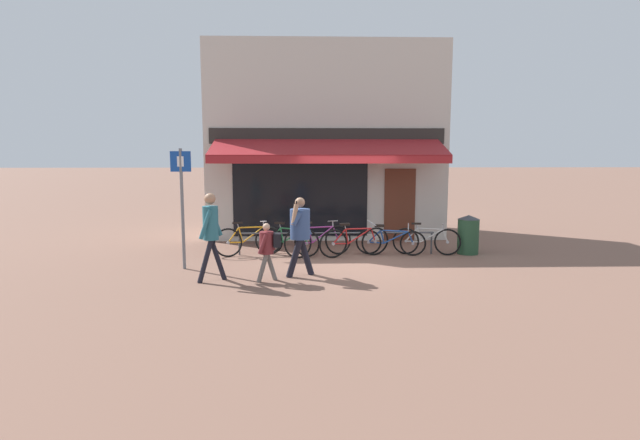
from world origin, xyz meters
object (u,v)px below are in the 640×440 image
Objects in this scene: bicycle_red at (354,241)px; pedestrian_second_adult at (211,227)px; bicycle_blue at (390,242)px; bicycle_purple at (318,240)px; bicycle_green at (288,241)px; pedestrian_adult at (300,229)px; bicycle_orange at (248,240)px; litter_bin at (468,234)px; bicycle_silver at (426,240)px; parking_sign at (182,196)px; pedestrian_child at (268,245)px.

pedestrian_second_adult is (-3.07, -2.26, 0.71)m from bicycle_red.
pedestrian_second_adult reaches higher than bicycle_blue.
bicycle_green is at bearing 148.63° from bicycle_purple.
bicycle_red reaches higher than bicycle_green.
pedestrian_adult is (-1.31, -1.88, 0.61)m from bicycle_red.
bicycle_purple is at bearing 154.22° from bicycle_red.
bicycle_green is 0.90× the size of bicycle_blue.
bicycle_red reaches higher than bicycle_orange.
bicycle_purple is 1.76× the size of litter_bin.
bicycle_blue is at bearing -164.30° from bicycle_silver.
bicycle_purple reaches higher than bicycle_orange.
parking_sign is (-2.57, 0.72, 0.61)m from pedestrian_adult.
pedestrian_second_adult is (-3.99, -2.43, 0.75)m from bicycle_blue.
pedestrian_adult is (-3.16, -2.14, 0.64)m from bicycle_silver.
bicycle_silver is 5.57m from pedestrian_second_adult.
bicycle_green is 0.94× the size of pedestrian_adult.
pedestrian_adult is (1.32, -2.19, 0.62)m from bicycle_orange.
pedestrian_adult is 4.81m from litter_bin.
bicycle_orange is 1.02× the size of pedestrian_adult.
bicycle_blue is at bearing 15.36° from parking_sign.
bicycle_red is 4.23m from parking_sign.
pedestrian_adult is 0.93× the size of pedestrian_second_adult.
bicycle_purple is at bearing 17.71° from bicycle_green.
litter_bin is at bearing -9.61° from bicycle_red.
bicycle_green is at bearing -79.57° from pedestrian_adult.
parking_sign is (-6.81, -1.48, 1.11)m from litter_bin.
pedestrian_child is (-2.86, -2.45, 0.37)m from bicycle_blue.
bicycle_purple is at bearing -99.79° from pedestrian_adult.
pedestrian_adult reaches higher than pedestrian_child.
bicycle_blue is (0.92, 0.16, -0.04)m from bicycle_red.
parking_sign is at bearing -151.87° from bicycle_orange.
litter_bin is (4.24, 2.20, -0.50)m from pedestrian_adult.
litter_bin reaches higher than bicycle_red.
bicycle_purple is at bearing -143.06° from pedestrian_second_adult.
bicycle_blue is 1.75× the size of litter_bin.
bicycle_orange is 2.70m from pedestrian_child.
pedestrian_child is 0.45× the size of parking_sign.
pedestrian_child reaches higher than bicycle_silver.
pedestrian_second_adult is 1.47m from parking_sign.
pedestrian_second_adult is at bearing -142.88° from bicycle_silver.
bicycle_silver is 6.03m from parking_sign.
bicycle_green is 1.65m from bicycle_red.
bicycle_green is at bearing 31.88° from parking_sign.
bicycle_red is at bearing -154.57° from pedestrian_second_adult.
bicycle_green is at bearing -24.44° from bicycle_orange.
bicycle_silver is at bearing -21.91° from bicycle_purple.
bicycle_green is at bearing -98.67° from pedestrian_child.
pedestrian_adult is at bearing -135.92° from bicycle_silver.
bicycle_purple is 1.03× the size of bicycle_silver.
bicycle_orange is 0.99× the size of bicycle_silver.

